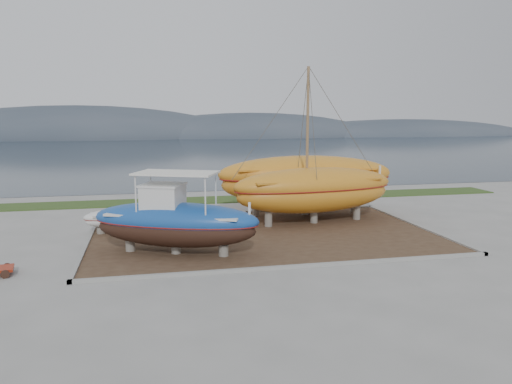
{
  "coord_description": "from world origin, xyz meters",
  "views": [
    {
      "loc": [
        -6.05,
        -21.62,
        6.44
      ],
      "look_at": [
        -0.41,
        4.0,
        2.36
      ],
      "focal_mm": 35.0,
      "sensor_mm": 36.0,
      "label": 1
    }
  ],
  "objects": [
    {
      "name": "white_dinghy",
      "position": [
        -7.41,
        6.21,
        0.69
      ],
      "size": [
        4.46,
        2.41,
        1.27
      ],
      "primitive_type": null,
      "rotation": [
        0.0,
        0.0,
        0.2
      ],
      "color": "silver",
      "rests_on": "dirt_patch"
    },
    {
      "name": "ground",
      "position": [
        0.0,
        0.0,
        0.0
      ],
      "size": [
        140.0,
        140.0,
        0.0
      ],
      "primitive_type": "plane",
      "color": "gray",
      "rests_on": "ground"
    },
    {
      "name": "dirt_patch",
      "position": [
        0.0,
        4.0,
        0.03
      ],
      "size": [
        18.0,
        12.0,
        0.06
      ],
      "primitive_type": "cube",
      "color": "#422D1E",
      "rests_on": "ground"
    },
    {
      "name": "mountain_ridge",
      "position": [
        0.0,
        125.0,
        0.0
      ],
      "size": [
        200.0,
        36.0,
        20.0
      ],
      "primitive_type": null,
      "color": "#333D49",
      "rests_on": "ground"
    },
    {
      "name": "orange_bare_hull",
      "position": [
        3.86,
        8.6,
        1.91
      ],
      "size": [
        11.51,
        4.28,
        3.69
      ],
      "primitive_type": null,
      "rotation": [
        0.0,
        0.0,
        -0.08
      ],
      "color": "#C57B1E",
      "rests_on": "dirt_patch"
    },
    {
      "name": "orange_sailboat",
      "position": [
        3.58,
        6.07,
        4.6
      ],
      "size": [
        10.37,
        4.21,
        9.08
      ],
      "primitive_type": null,
      "rotation": [
        0.0,
        0.0,
        0.13
      ],
      "color": "#C57B1E",
      "rests_on": "dirt_patch"
    },
    {
      "name": "grass_strip",
      "position": [
        0.0,
        15.5,
        0.04
      ],
      "size": [
        44.0,
        3.0,
        0.08
      ],
      "primitive_type": "cube",
      "color": "#284219",
      "rests_on": "ground"
    },
    {
      "name": "blue_caique",
      "position": [
        -4.85,
        1.11,
        1.96
      ],
      "size": [
        8.22,
        5.38,
        3.8
      ],
      "primitive_type": null,
      "rotation": [
        0.0,
        0.0,
        -0.41
      ],
      "color": "#184896",
      "rests_on": "dirt_patch"
    },
    {
      "name": "sea",
      "position": [
        0.0,
        70.0,
        0.0
      ],
      "size": [
        260.0,
        100.0,
        0.04
      ],
      "primitive_type": null,
      "color": "#192733",
      "rests_on": "ground"
    },
    {
      "name": "curb_frame",
      "position": [
        0.0,
        4.0,
        0.07
      ],
      "size": [
        18.6,
        12.6,
        0.15
      ],
      "primitive_type": null,
      "color": "gray",
      "rests_on": "ground"
    }
  ]
}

